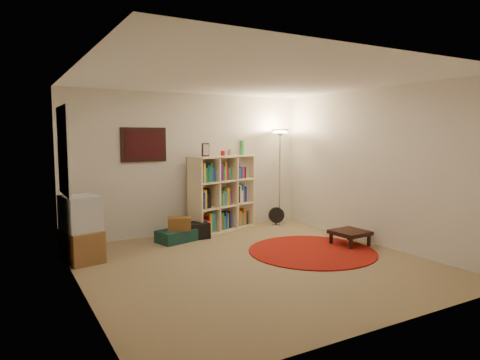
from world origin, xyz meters
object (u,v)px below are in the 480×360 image
object	(u,v)px
tv_stand	(81,230)
suitcase	(176,236)
floor_fan	(276,216)
floor_lamp	(280,146)
side_table	(350,233)
bookshelf	(221,194)

from	to	relation	value
tv_stand	suitcase	size ratio (longest dim) A/B	1.33
floor_fan	suitcase	distance (m)	2.20
floor_lamp	tv_stand	bearing A→B (deg)	-170.56
floor_fan	tv_stand	size ratio (longest dim) A/B	0.38
tv_stand	side_table	bearing A→B (deg)	-29.09
bookshelf	tv_stand	distance (m)	2.73
bookshelf	floor_fan	size ratio (longest dim) A/B	4.70
bookshelf	side_table	world-z (taller)	bookshelf
floor_lamp	floor_fan	distance (m)	1.38
floor_fan	tv_stand	xyz separation A→B (m)	(-3.74, -0.65, 0.27)
suitcase	side_table	xyz separation A→B (m)	(2.34, -1.60, 0.10)
floor_fan	side_table	bearing A→B (deg)	-64.64
tv_stand	bookshelf	bearing A→B (deg)	5.18
side_table	suitcase	bearing A→B (deg)	145.69
floor_fan	suitcase	xyz separation A→B (m)	(-2.18, -0.26, -0.08)
floor_fan	suitcase	bearing A→B (deg)	-152.54
floor_fan	side_table	distance (m)	1.86
bookshelf	suitcase	size ratio (longest dim) A/B	2.38
floor_fan	side_table	world-z (taller)	floor_fan
bookshelf	side_table	xyz separation A→B (m)	(1.29, -2.00, -0.47)
floor_lamp	floor_fan	size ratio (longest dim) A/B	5.29
floor_lamp	suitcase	bearing A→B (deg)	-173.82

